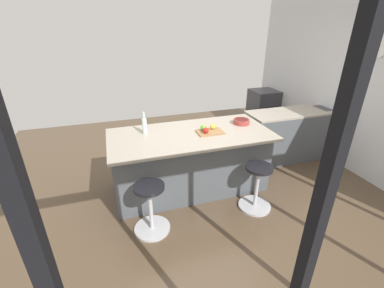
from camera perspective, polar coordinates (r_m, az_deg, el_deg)
ground_plane at (r=4.13m, az=2.34°, el=-8.73°), size 6.80×6.80×0.00m
window_panel_rear at (r=1.70m, az=36.43°, el=-18.54°), size 5.23×0.12×2.77m
interior_partition_left at (r=5.07m, az=32.30°, el=10.97°), size 0.15×5.21×2.77m
sink_cabinet at (r=5.32m, az=24.64°, el=2.49°), size 2.53×0.60×1.18m
oven_range at (r=6.52m, az=15.45°, el=7.66°), size 0.60×0.61×0.87m
kitchen_island at (r=3.80m, az=-0.45°, el=-3.74°), size 2.25×1.08×0.92m
stool_by_window at (r=3.60m, az=14.11°, el=-9.51°), size 0.44×0.44×0.64m
stool_middle at (r=3.19m, az=-9.12°, el=-14.15°), size 0.44×0.44×0.64m
cutting_board at (r=3.59m, az=4.03°, el=2.67°), size 0.36×0.24×0.02m
apple_yellow at (r=3.66m, az=4.58°, el=3.88°), size 0.08×0.08×0.08m
apple_green at (r=3.60m, az=2.53°, el=3.65°), size 0.08×0.08×0.08m
apple_red at (r=3.51m, az=3.07°, el=3.04°), size 0.08×0.08×0.08m
water_bottle at (r=3.56m, az=-10.48°, el=4.05°), size 0.06×0.06×0.31m
fruit_bowl at (r=3.97m, az=10.89°, el=4.97°), size 0.24×0.24×0.07m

